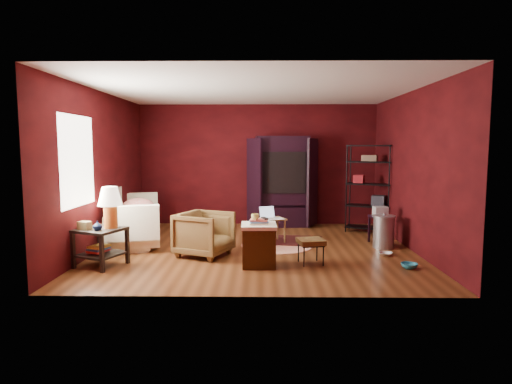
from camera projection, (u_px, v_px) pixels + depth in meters
The scene contains 18 objects.
room at pixel (254, 171), 7.52m from camera, with size 5.54×5.04×2.84m.
sofa at pixel (132, 220), 8.26m from camera, with size 2.09×0.61×0.82m, color white.
armchair at pixel (204, 232), 7.13m from camera, with size 0.79×0.74×0.81m, color black.
pet_bowl_steel at pixel (386, 249), 7.17m from camera, with size 0.23×0.06×0.23m, color silver.
pet_bowl_turquoise at pixel (409, 260), 6.41m from camera, with size 0.24×0.08×0.24m, color teal.
vase at pixel (98, 226), 6.33m from camera, with size 0.14×0.15×0.14m, color #0B193A.
mug at pixel (255, 216), 6.43m from camera, with size 0.12×0.09×0.12m, color #EDE274.
side_table at pixel (105, 219), 6.50m from camera, with size 0.80×0.80×1.22m.
sofa_cushions at pixel (132, 218), 8.19m from camera, with size 1.42×2.38×0.94m.
hamper at pixel (259, 244), 6.52m from camera, with size 0.55×0.55×0.75m.
footstool at pixel (311, 242), 6.64m from camera, with size 0.45×0.45×0.39m.
rug_round at pixel (277, 245), 7.90m from camera, with size 1.44×1.44×0.01m.
rug_oriental at pixel (287, 240), 8.28m from camera, with size 1.43×1.05×0.01m.
laptop_desk at pixel (270, 221), 8.07m from camera, with size 0.66×0.59×0.69m.
tv_armoire at pixel (282, 180), 9.79m from camera, with size 1.62×0.93×2.06m.
wire_shelving at pixel (369, 185), 9.05m from camera, with size 0.99×0.72×1.86m.
small_stand at pixel (380, 216), 8.03m from camera, with size 0.39×0.39×0.70m.
trash_can at pixel (384, 231), 7.70m from camera, with size 0.45×0.45×0.64m.
Camera 1 is at (0.12, -7.53, 1.81)m, focal length 30.00 mm.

